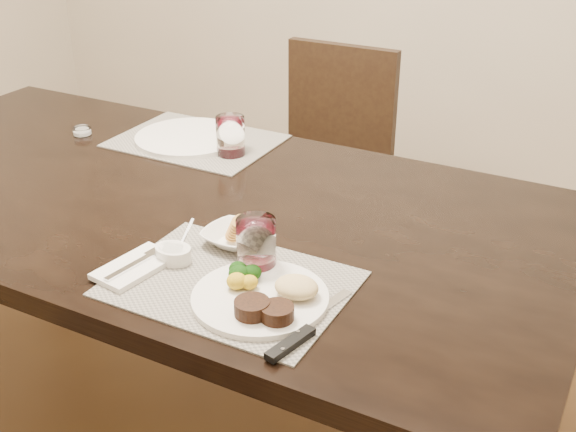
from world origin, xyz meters
The scene contains 14 objects.
ground_plane centered at (0.00, 0.00, 0.00)m, with size 4.50×4.50×0.00m, color #422815.
dining_table centered at (0.00, 0.00, 0.67)m, with size 2.00×1.00×0.75m.
chair_far centered at (0.00, 0.93, 0.50)m, with size 0.42×0.42×0.90m.
placemat_near centered at (0.36, -0.28, 0.75)m, with size 0.46×0.34×0.00m, color gray.
placemat_far centered at (-0.15, 0.33, 0.75)m, with size 0.46×0.34×0.00m, color gray.
dinner_plate centered at (0.45, -0.31, 0.77)m, with size 0.26×0.26×0.05m.
napkin_fork centered at (0.16, -0.33, 0.76)m, with size 0.12×0.18×0.02m.
steak_knife centered at (0.56, -0.38, 0.76)m, with size 0.06×0.26×0.01m.
cracker_bowl centered at (0.28, -0.14, 0.77)m, with size 0.14×0.14×0.06m.
sauce_ramekin centered at (0.21, -0.27, 0.77)m, with size 0.08×0.12×0.06m.
wine_glass_near centered at (0.37, -0.21, 0.80)m, with size 0.08×0.08×0.11m.
far_plate centered at (-0.17, 0.32, 0.76)m, with size 0.32×0.32×0.01m, color silver.
wine_glass_far centered at (0.00, 0.29, 0.80)m, with size 0.08×0.08×0.11m.
salt_cellar centered at (-0.48, 0.21, 0.76)m, with size 0.05×0.05×0.02m.
Camera 1 is at (1.03, -1.30, 1.52)m, focal length 45.00 mm.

